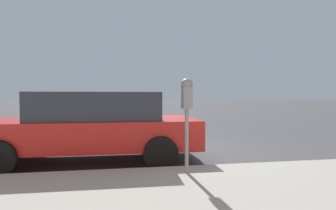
% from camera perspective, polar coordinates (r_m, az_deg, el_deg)
% --- Properties ---
extents(ground_plane, '(220.00, 220.00, 0.00)m').
position_cam_1_polar(ground_plane, '(6.78, -0.42, -9.77)').
color(ground_plane, '#424244').
extents(parking_meter, '(0.21, 0.19, 1.47)m').
position_cam_1_polar(parking_meter, '(4.07, 4.11, 0.89)').
color(parking_meter, gray).
rests_on(parking_meter, sidewalk).
extents(car_red, '(2.04, 4.48, 1.45)m').
position_cam_1_polar(car_red, '(5.72, -16.06, -4.24)').
color(car_red, '#B21E19').
rests_on(car_red, ground_plane).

